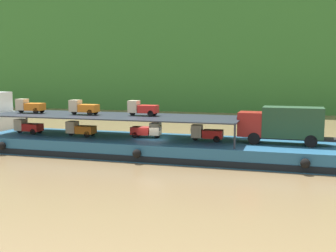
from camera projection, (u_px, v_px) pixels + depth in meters
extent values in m
plane|color=olive|center=(152.00, 155.00, 37.08)|extent=(400.00, 400.00, 0.00)
cube|color=#33702D|center=(235.00, 28.00, 87.83)|extent=(130.01, 24.21, 34.65)
cube|color=#23567A|center=(152.00, 147.00, 36.98)|extent=(32.61, 7.41, 1.50)
cube|color=black|center=(138.00, 159.00, 33.49)|extent=(31.96, 0.06, 0.50)
sphere|color=black|center=(2.00, 146.00, 36.92)|extent=(0.71, 0.71, 0.71)
sphere|color=black|center=(137.00, 154.00, 33.24)|extent=(0.71, 0.71, 0.71)
sphere|color=black|center=(305.00, 163.00, 29.57)|extent=(0.71, 0.71, 0.71)
cube|color=maroon|center=(251.00, 124.00, 34.61)|extent=(2.05, 2.23, 2.00)
cube|color=#192833|center=(239.00, 119.00, 34.88)|extent=(0.10, 1.84, 0.60)
cube|color=#234228|center=(293.00, 122.00, 33.54)|extent=(4.85, 2.42, 2.50)
cube|color=black|center=(292.00, 138.00, 33.70)|extent=(6.83, 1.54, 0.20)
cylinder|color=black|center=(256.00, 135.00, 35.58)|extent=(1.01, 0.30, 1.00)
cylinder|color=black|center=(254.00, 139.00, 33.67)|extent=(1.01, 0.30, 1.00)
cylinder|color=black|center=(310.00, 138.00, 34.22)|extent=(1.01, 0.30, 1.00)
cylinder|color=black|center=(311.00, 141.00, 32.32)|extent=(1.01, 0.30, 1.00)
cylinder|color=#232833|center=(244.00, 126.00, 37.63)|extent=(0.16, 0.16, 2.00)
cylinder|color=#232833|center=(235.00, 136.00, 31.50)|extent=(0.16, 0.16, 2.00)
cylinder|color=#232833|center=(27.00, 119.00, 44.18)|extent=(0.16, 0.16, 2.00)
cube|color=#232833|center=(113.00, 116.00, 37.72)|extent=(23.41, 6.61, 0.10)
cube|color=red|center=(33.00, 127.00, 39.92)|extent=(1.74, 1.25, 0.70)
cube|color=beige|center=(21.00, 125.00, 40.33)|extent=(0.93, 1.03, 1.10)
cube|color=#19232D|center=(17.00, 123.00, 40.46)|extent=(0.07, 0.85, 0.38)
cylinder|color=black|center=(20.00, 130.00, 40.44)|extent=(0.56, 0.16, 0.56)
cylinder|color=black|center=(40.00, 130.00, 40.34)|extent=(0.56, 0.16, 0.56)
cylinder|color=black|center=(33.00, 132.00, 39.34)|extent=(0.56, 0.16, 0.56)
cube|color=orange|center=(86.00, 130.00, 38.17)|extent=(1.70, 1.21, 0.70)
cube|color=#C6B793|center=(72.00, 127.00, 38.54)|extent=(0.90, 1.00, 1.10)
cube|color=#19232D|center=(68.00, 126.00, 38.66)|extent=(0.04, 0.85, 0.38)
cylinder|color=black|center=(71.00, 133.00, 38.65)|extent=(0.56, 0.14, 0.56)
cylinder|color=black|center=(92.00, 133.00, 38.61)|extent=(0.56, 0.14, 0.56)
cylinder|color=black|center=(87.00, 134.00, 37.60)|extent=(0.56, 0.14, 0.56)
cube|color=red|center=(141.00, 131.00, 37.50)|extent=(1.73, 1.24, 0.70)
cube|color=beige|center=(155.00, 129.00, 37.12)|extent=(0.93, 1.02, 1.10)
cube|color=#19232D|center=(160.00, 128.00, 36.99)|extent=(0.06, 0.85, 0.38)
cylinder|color=black|center=(157.00, 135.00, 37.15)|extent=(0.56, 0.15, 0.56)
cylinder|color=black|center=(135.00, 135.00, 37.14)|extent=(0.56, 0.15, 0.56)
cylinder|color=black|center=(139.00, 133.00, 38.16)|extent=(0.56, 0.15, 0.56)
cube|color=red|center=(213.00, 134.00, 35.40)|extent=(1.74, 1.26, 0.70)
cube|color=#C6B793|center=(197.00, 131.00, 35.72)|extent=(0.93, 1.03, 1.10)
cube|color=#19232D|center=(192.00, 130.00, 35.82)|extent=(0.07, 0.85, 0.38)
cylinder|color=black|center=(195.00, 137.00, 35.83)|extent=(0.56, 0.16, 0.56)
cylinder|color=black|center=(218.00, 137.00, 35.85)|extent=(0.56, 0.16, 0.56)
cylinder|color=black|center=(217.00, 139.00, 34.83)|extent=(0.56, 0.16, 0.56)
cube|color=orange|center=(35.00, 107.00, 39.88)|extent=(1.75, 1.27, 0.70)
cube|color=#C6B793|center=(22.00, 104.00, 40.19)|extent=(0.94, 1.04, 1.10)
cube|color=#19232D|center=(18.00, 103.00, 40.29)|extent=(0.08, 0.85, 0.38)
cylinder|color=black|center=(21.00, 110.00, 40.29)|extent=(0.57, 0.16, 0.56)
cylinder|color=black|center=(42.00, 110.00, 40.33)|extent=(0.57, 0.16, 0.56)
cylinder|color=black|center=(36.00, 111.00, 39.31)|extent=(0.57, 0.16, 0.56)
cube|color=orange|center=(89.00, 108.00, 38.11)|extent=(1.72, 1.23, 0.70)
cube|color=#C6B793|center=(75.00, 106.00, 38.51)|extent=(0.92, 1.02, 1.10)
cube|color=#19232D|center=(71.00, 104.00, 38.63)|extent=(0.06, 0.85, 0.38)
cylinder|color=black|center=(74.00, 111.00, 38.62)|extent=(0.56, 0.15, 0.56)
cylinder|color=black|center=(95.00, 112.00, 38.54)|extent=(0.56, 0.15, 0.56)
cylinder|color=black|center=(90.00, 113.00, 37.53)|extent=(0.56, 0.15, 0.56)
cube|color=red|center=(148.00, 109.00, 37.17)|extent=(1.70, 1.20, 0.70)
cube|color=beige|center=(134.00, 107.00, 37.55)|extent=(0.90, 1.00, 1.10)
cube|color=#19232D|center=(129.00, 105.00, 37.66)|extent=(0.04, 0.85, 0.38)
cylinder|color=black|center=(132.00, 112.00, 37.66)|extent=(0.56, 0.14, 0.56)
cylinder|color=black|center=(154.00, 112.00, 37.61)|extent=(0.56, 0.14, 0.56)
cylinder|color=black|center=(151.00, 113.00, 36.60)|extent=(0.56, 0.14, 0.56)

